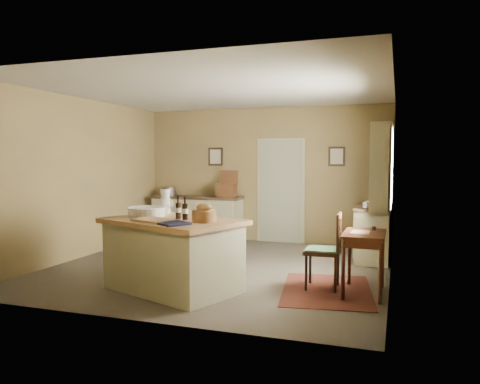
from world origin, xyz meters
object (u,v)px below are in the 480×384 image
(sideboard, at_px, (198,216))
(writing_desk, at_px, (364,241))
(desk_chair, at_px, (323,252))
(right_cabinet, at_px, (372,233))
(work_island, at_px, (173,252))
(shelving_unit, at_px, (385,192))

(sideboard, height_order, writing_desk, sideboard)
(writing_desk, distance_m, desk_chair, 0.56)
(sideboard, xyz_separation_m, right_cabinet, (3.54, -0.96, -0.02))
(sideboard, bearing_deg, work_island, -70.96)
(writing_desk, bearing_deg, right_cabinet, 90.00)
(desk_chair, distance_m, shelving_unit, 2.82)
(work_island, height_order, shelving_unit, shelving_unit)
(sideboard, height_order, shelving_unit, shelving_unit)
(sideboard, height_order, desk_chair, sideboard)
(sideboard, xyz_separation_m, writing_desk, (3.54, -2.94, 0.18))
(shelving_unit, bearing_deg, work_island, -126.48)
(work_island, height_order, sideboard, work_island)
(right_cabinet, bearing_deg, sideboard, 164.80)
(desk_chair, bearing_deg, work_island, -161.25)
(work_island, relative_size, shelving_unit, 0.90)
(writing_desk, bearing_deg, desk_chair, 171.83)
(writing_desk, height_order, shelving_unit, shelving_unit)
(writing_desk, relative_size, shelving_unit, 0.37)
(writing_desk, relative_size, right_cabinet, 0.83)
(right_cabinet, height_order, shelving_unit, shelving_unit)
(writing_desk, distance_m, shelving_unit, 2.78)
(writing_desk, xyz_separation_m, desk_chair, (-0.52, 0.07, -0.18))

